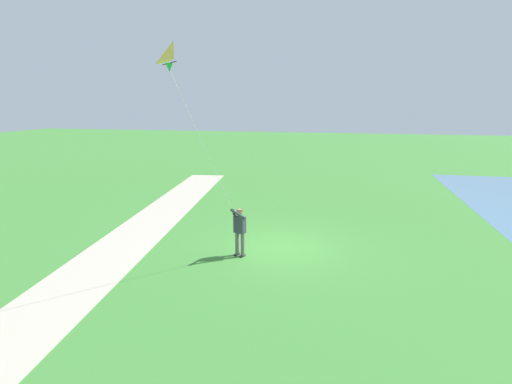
# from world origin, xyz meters

# --- Properties ---
(ground_plane) EXTENTS (120.00, 120.00, 0.00)m
(ground_plane) POSITION_xyz_m (0.00, 0.00, 0.00)
(ground_plane) COLOR #3D7F33
(walkway_path) EXTENTS (6.28, 32.05, 0.02)m
(walkway_path) POSITION_xyz_m (5.86, 2.00, 0.01)
(walkway_path) COLOR #B7AD99
(walkway_path) RESTS_ON ground
(person_kite_flyer) EXTENTS (0.49, 0.63, 1.83)m
(person_kite_flyer) POSITION_xyz_m (1.36, 1.19, 1.05)
(person_kite_flyer) COLOR #232328
(person_kite_flyer) RESTS_ON ground
(flying_kite) EXTENTS (1.36, 2.93, 5.14)m
(flying_kite) POSITION_xyz_m (2.35, 3.93, 6.47)
(flying_kite) COLOR yellow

